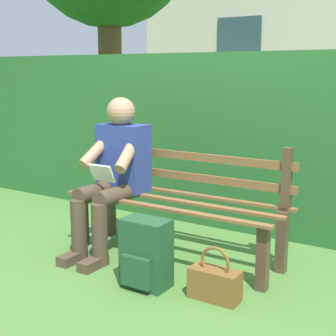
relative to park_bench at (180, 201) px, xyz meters
The scene contains 6 objects.
ground 0.43m from the park_bench, 90.00° to the left, with size 60.00×60.00×0.00m, color #477533.
park_bench is the anchor object (origin of this frame).
person_seated 0.56m from the park_bench, 19.32° to the left, with size 0.44×0.73×1.18m.
hedge_backdrop 1.18m from the park_bench, 80.47° to the right, with size 6.20×0.79×1.63m.
backpack 0.63m from the park_bench, 99.48° to the left, with size 0.31×0.27×0.45m.
handbag 0.83m from the park_bench, 137.19° to the left, with size 0.31×0.14×0.34m.
Camera 1 is at (-1.85, 3.00, 1.38)m, focal length 53.04 mm.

